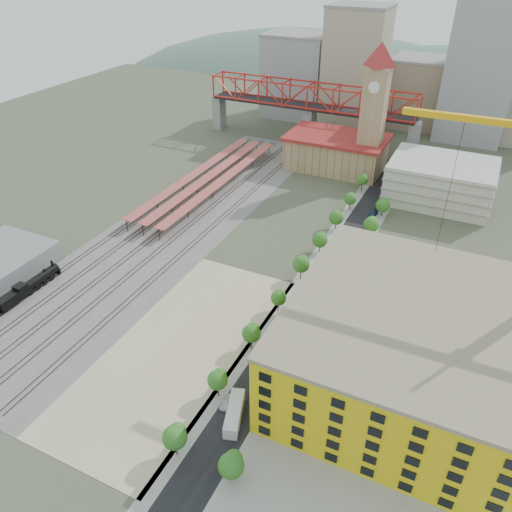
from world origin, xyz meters
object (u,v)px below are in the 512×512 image
at_px(site_trailer_a, 234,413).
at_px(site_trailer_d, 307,300).
at_px(clock_tower, 375,100).
at_px(site_trailer_c, 279,343).
at_px(car_0, 226,402).
at_px(site_trailer_b, 266,365).
at_px(locomotive, 31,285).
at_px(construction_building, 405,346).

relative_size(site_trailer_a, site_trailer_d, 1.01).
relative_size(clock_tower, site_trailer_c, 5.81).
relative_size(clock_tower, car_0, 12.89).
bearing_deg(site_trailer_b, car_0, -98.33).
bearing_deg(site_trailer_c, locomotive, -164.85).
bearing_deg(site_trailer_c, site_trailer_d, 97.82).
bearing_deg(construction_building, site_trailer_d, 149.53).
bearing_deg(car_0, site_trailer_d, 79.01).
bearing_deg(construction_building, site_trailer_b, -160.26).
bearing_deg(site_trailer_b, site_trailer_a, -84.32).
height_order(site_trailer_a, site_trailer_b, site_trailer_a).
height_order(site_trailer_b, site_trailer_d, site_trailer_d).
distance_m(site_trailer_a, site_trailer_b, 14.22).
bearing_deg(car_0, locomotive, 163.87).
xyz_separation_m(locomotive, site_trailer_a, (66.00, -13.10, -0.54)).
distance_m(locomotive, site_trailer_d, 70.84).
bearing_deg(clock_tower, site_trailer_c, -85.51).
bearing_deg(clock_tower, site_trailer_b, -85.81).
xyz_separation_m(site_trailer_a, site_trailer_d, (0.00, 38.84, -0.02)).
xyz_separation_m(locomotive, car_0, (63.00, -10.91, -1.23)).
xyz_separation_m(clock_tower, site_trailer_c, (8.00, -101.94, -27.47)).
xyz_separation_m(site_trailer_c, car_0, (-3.00, -19.40, -0.54)).
distance_m(locomotive, site_trailer_c, 66.55).
height_order(clock_tower, site_trailer_d, clock_tower).
distance_m(construction_building, car_0, 37.05).
distance_m(construction_building, locomotive, 92.89).
bearing_deg(site_trailer_a, site_trailer_c, 71.81).
distance_m(clock_tower, construction_building, 107.36).
height_order(construction_building, site_trailer_b, construction_building).
xyz_separation_m(clock_tower, site_trailer_a, (8.00, -123.54, -27.32)).
relative_size(locomotive, car_0, 5.10).
bearing_deg(locomotive, construction_building, 6.48).
bearing_deg(construction_building, site_trailer_a, -137.84).
height_order(locomotive, site_trailer_b, locomotive).
distance_m(clock_tower, site_trailer_b, 113.00).
distance_m(site_trailer_b, site_trailer_c, 7.38).
height_order(locomotive, site_trailer_d, locomotive).
relative_size(construction_building, site_trailer_c, 5.66).
bearing_deg(site_trailer_a, clock_tower, 75.52).
height_order(clock_tower, site_trailer_a, clock_tower).
xyz_separation_m(site_trailer_b, car_0, (-3.00, -12.02, -0.57)).
height_order(locomotive, site_trailer_a, locomotive).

